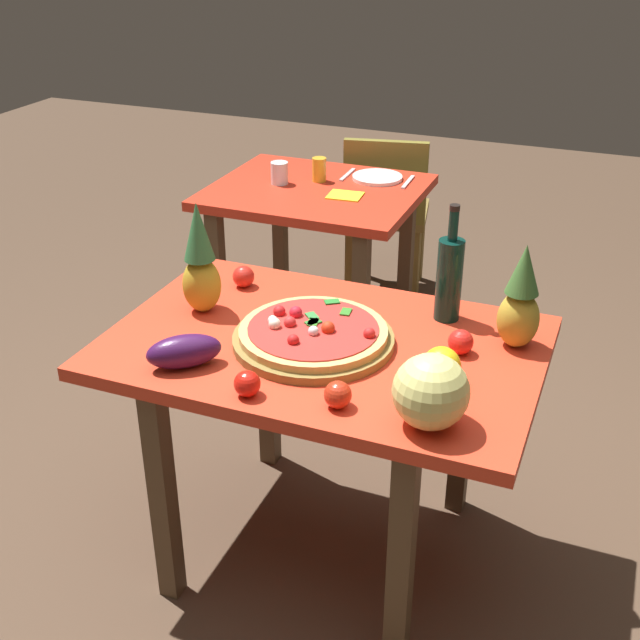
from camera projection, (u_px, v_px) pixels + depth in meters
ground_plane at (323, 545)px, 2.65m from camera, size 10.00×10.00×0.00m
display_table at (324, 371)px, 2.34m from camera, size 1.21×0.80×0.76m
background_table at (316, 216)px, 3.55m from camera, size 0.88×0.75×0.76m
dining_chair at (386, 208)px, 4.07m from camera, size 0.47×0.47×0.85m
pizza_board at (313, 340)px, 2.28m from camera, size 0.45×0.45×0.02m
pizza at (313, 331)px, 2.27m from camera, size 0.42×0.42×0.05m
wine_bottle at (449, 277)px, 2.36m from camera, size 0.08×0.08×0.35m
pineapple_left at (520, 302)px, 2.22m from camera, size 0.12×0.12×0.30m
pineapple_right at (200, 264)px, 2.40m from camera, size 0.12×0.12×0.34m
melon at (431, 392)px, 1.90m from camera, size 0.18×0.18×0.18m
bell_pepper at (441, 368)px, 2.07m from camera, size 0.10×0.10×0.11m
eggplant at (184, 351)px, 2.16m from camera, size 0.21×0.20×0.09m
tomato_near_board at (338, 395)px, 1.99m from camera, size 0.07×0.07×0.07m
tomato_at_corner at (243, 277)px, 2.60m from camera, size 0.07×0.07×0.07m
tomato_beside_pepper at (247, 384)px, 2.04m from camera, size 0.07×0.07×0.07m
tomato_by_bottle at (461, 342)px, 2.22m from camera, size 0.07×0.07×0.07m
drinking_glass_juice at (319, 170)px, 3.54m from camera, size 0.06×0.06×0.10m
drinking_glass_water at (279, 173)px, 3.52m from camera, size 0.07×0.07×0.09m
dinner_plate at (377, 177)px, 3.59m from camera, size 0.22×0.22×0.02m
fork_utensil at (347, 175)px, 3.64m from camera, size 0.02×0.18×0.01m
knife_utensil at (408, 182)px, 3.54m from camera, size 0.02×0.18×0.01m
napkin_folded at (345, 196)px, 3.39m from camera, size 0.15×0.13×0.01m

